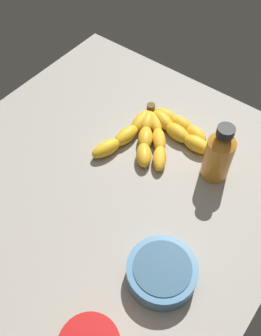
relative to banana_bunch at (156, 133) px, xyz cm
name	(u,v)px	position (x,y,z in cm)	size (l,w,h in cm)	color
ground_plane	(113,182)	(-14.74, 1.19, -4.09)	(76.33, 75.96, 4.85)	gray
banana_bunch	(156,133)	(0.00, 0.00, 0.00)	(22.60, 21.78, 3.46)	gold
honey_bottle	(219,154)	(-0.60, -15.91, 4.98)	(5.91, 5.91, 14.38)	orange
small_bowl	(162,272)	(-27.01, -20.16, 0.56)	(12.69, 12.69, 4.33)	teal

